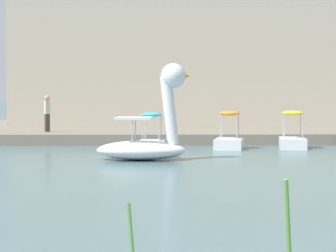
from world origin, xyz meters
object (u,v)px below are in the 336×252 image
(pedal_boat_orange, at_px, (229,139))
(swan_boat, at_px, (149,134))
(pedal_boat_cyan, at_px, (152,138))
(person_on_path, at_px, (47,111))
(pedal_boat_yellow, at_px, (293,137))

(pedal_boat_orange, bearing_deg, swan_boat, -125.84)
(pedal_boat_cyan, bearing_deg, swan_boat, -91.26)
(swan_boat, height_order, pedal_boat_orange, swan_boat)
(swan_boat, bearing_deg, person_on_path, 118.97)
(swan_boat, distance_m, pedal_boat_yellow, 7.41)
(swan_boat, bearing_deg, pedal_boat_yellow, 38.20)
(swan_boat, distance_m, pedal_boat_cyan, 4.60)
(person_on_path, bearing_deg, pedal_boat_cyan, -39.93)
(person_on_path, bearing_deg, swan_boat, -61.03)
(pedal_boat_yellow, distance_m, person_on_path, 11.43)
(pedal_boat_yellow, bearing_deg, pedal_boat_orange, -177.47)
(pedal_boat_cyan, distance_m, person_on_path, 6.48)
(pedal_boat_orange, bearing_deg, person_on_path, 152.23)
(swan_boat, bearing_deg, pedal_boat_cyan, 88.74)
(pedal_boat_cyan, distance_m, pedal_boat_orange, 3.12)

